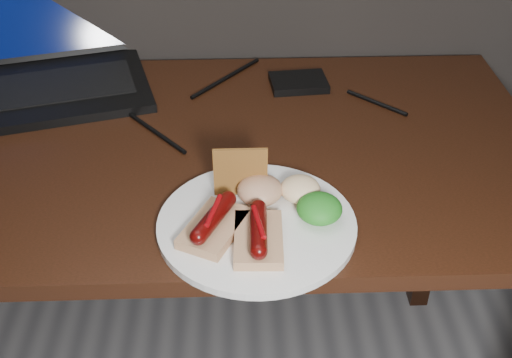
% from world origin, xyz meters
% --- Properties ---
extents(desk, '(1.40, 0.70, 0.75)m').
position_xyz_m(desk, '(0.00, 1.38, 0.66)').
color(desk, '#32160C').
rests_on(desk, ground).
extents(laptop, '(0.48, 0.45, 0.25)m').
position_xyz_m(laptop, '(-0.26, 1.64, 0.80)').
color(laptop, black).
rests_on(laptop, desk).
extents(hard_drive, '(0.12, 0.10, 0.02)m').
position_xyz_m(hard_drive, '(0.27, 1.60, 0.76)').
color(hard_drive, black).
rests_on(hard_drive, desk).
extents(desk_cables, '(0.92, 0.37, 0.01)m').
position_xyz_m(desk_cables, '(-0.01, 1.52, 0.75)').
color(desk_cables, black).
rests_on(desk_cables, desk).
extents(plate, '(0.33, 0.33, 0.01)m').
position_xyz_m(plate, '(0.16, 1.14, 0.76)').
color(plate, white).
rests_on(plate, desk).
extents(bread_sausage_left, '(0.11, 0.13, 0.04)m').
position_xyz_m(bread_sausage_left, '(0.10, 1.12, 0.78)').
color(bread_sausage_left, tan).
rests_on(bread_sausage_left, plate).
extents(bread_sausage_center, '(0.07, 0.12, 0.04)m').
position_xyz_m(bread_sausage_center, '(0.16, 1.09, 0.78)').
color(bread_sausage_center, tan).
rests_on(bread_sausage_center, plate).
extents(crispbread, '(0.09, 0.01, 0.08)m').
position_xyz_m(crispbread, '(0.14, 1.21, 0.80)').
color(crispbread, '#A86B2E').
rests_on(crispbread, plate).
extents(salad_greens, '(0.07, 0.07, 0.04)m').
position_xyz_m(salad_greens, '(0.26, 1.15, 0.78)').
color(salad_greens, '#1A5611').
rests_on(salad_greens, plate).
extents(salsa_mound, '(0.07, 0.07, 0.04)m').
position_xyz_m(salsa_mound, '(0.17, 1.20, 0.78)').
color(salsa_mound, maroon).
rests_on(salsa_mound, plate).
extents(coleslaw_mound, '(0.06, 0.06, 0.04)m').
position_xyz_m(coleslaw_mound, '(0.23, 1.20, 0.78)').
color(coleslaw_mound, white).
rests_on(coleslaw_mound, plate).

